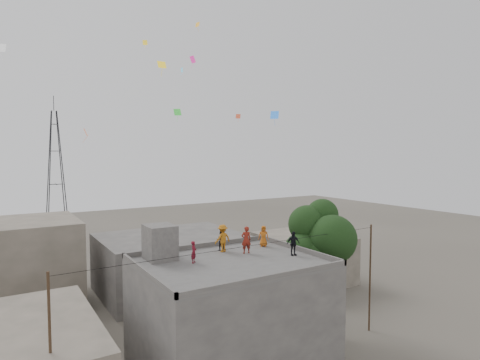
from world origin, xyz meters
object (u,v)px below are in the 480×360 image
(stair_head_box, at_px, (160,242))
(transmission_tower, at_px, (56,177))
(tree, at_px, (320,244))
(person_red_adult, at_px, (246,240))
(person_dark_adult, at_px, (293,243))

(stair_head_box, bearing_deg, transmission_tower, 91.23)
(stair_head_box, relative_size, tree, 0.22)
(transmission_tower, xyz_separation_m, person_red_adult, (5.79, -38.85, -2.13))
(stair_head_box, xyz_separation_m, person_red_adult, (4.99, -1.45, -0.17))
(stair_head_box, relative_size, person_red_adult, 1.20)
(transmission_tower, relative_size, person_dark_adult, 13.79)
(stair_head_box, distance_m, tree, 10.80)
(transmission_tower, xyz_separation_m, person_dark_adult, (7.92, -40.75, -2.24))
(person_red_adult, bearing_deg, tree, -169.12)
(transmission_tower, bearing_deg, person_dark_adult, -79.00)
(tree, relative_size, person_red_adult, 5.45)
(tree, distance_m, person_dark_adult, 3.77)
(tree, relative_size, person_dark_adult, 6.27)
(stair_head_box, distance_m, transmission_tower, 37.46)
(person_dark_adult, bearing_deg, transmission_tower, 110.39)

